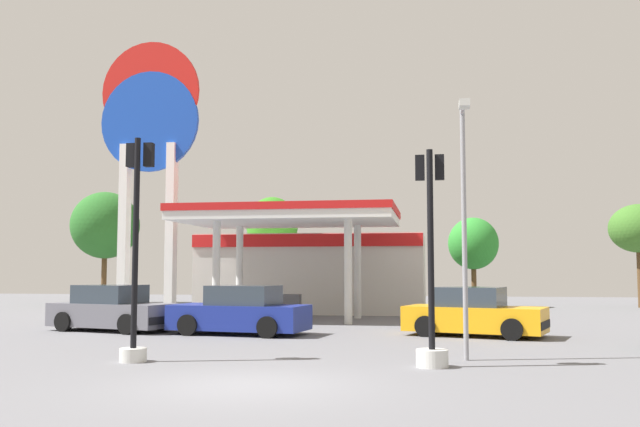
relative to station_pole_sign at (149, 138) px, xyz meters
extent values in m
plane|color=slate|center=(9.79, -17.90, -8.37)|extent=(90.00, 90.00, 0.00)
cube|color=beige|center=(7.13, 5.12, -6.42)|extent=(11.18, 6.51, 3.89)
cube|color=red|center=(7.13, 1.81, -4.82)|extent=(11.18, 0.12, 0.60)
cube|color=white|center=(7.13, -1.56, -4.07)|extent=(9.05, 6.24, 0.35)
cube|color=red|center=(7.13, -1.56, -3.75)|extent=(9.15, 6.34, 0.30)
cylinder|color=silver|center=(4.42, -3.27, -6.31)|extent=(0.32, 0.32, 4.12)
cylinder|color=silver|center=(9.85, -3.27, -6.31)|extent=(0.32, 0.32, 4.12)
cylinder|color=silver|center=(4.42, 0.16, -6.31)|extent=(0.32, 0.32, 4.12)
cylinder|color=silver|center=(9.85, 0.16, -6.31)|extent=(0.32, 0.32, 4.12)
cube|color=#4C4C51|center=(7.13, -1.56, -7.82)|extent=(0.90, 0.60, 1.10)
cube|color=white|center=(-1.16, -0.01, -4.33)|extent=(0.40, 0.56, 8.07)
cube|color=white|center=(1.16, -0.01, -4.33)|extent=(0.40, 0.56, 8.07)
cylinder|color=blue|center=(0.00, -0.01, 0.78)|extent=(4.80, 0.22, 4.80)
cylinder|color=red|center=(0.00, 0.01, 2.22)|extent=(4.80, 0.22, 4.80)
cube|color=white|center=(0.00, 0.05, 1.50)|extent=(4.41, 0.08, 0.86)
cylinder|color=black|center=(16.05, -7.02, -8.03)|extent=(0.71, 0.42, 0.67)
cylinder|color=black|center=(15.52, -8.74, -8.03)|extent=(0.71, 0.42, 0.67)
cylinder|color=black|center=(13.44, -6.22, -8.03)|extent=(0.71, 0.42, 0.67)
cylinder|color=black|center=(12.91, -7.94, -8.03)|extent=(0.71, 0.42, 0.67)
cube|color=orange|center=(14.48, -7.48, -7.81)|extent=(4.74, 3.05, 0.80)
cube|color=#2D3842|center=(14.33, -7.44, -7.12)|extent=(2.48, 2.17, 0.67)
cube|color=black|center=(16.54, -8.11, -7.93)|extent=(0.63, 1.71, 0.25)
cylinder|color=black|center=(5.28, -8.83, -8.02)|extent=(0.71, 0.33, 0.69)
cylinder|color=black|center=(5.55, -7.00, -8.02)|extent=(0.71, 0.33, 0.69)
cylinder|color=black|center=(8.04, -9.24, -8.02)|extent=(0.71, 0.33, 0.69)
cylinder|color=black|center=(8.32, -7.41, -8.02)|extent=(0.71, 0.33, 0.69)
cube|color=navy|center=(6.80, -8.12, -7.80)|extent=(4.74, 2.53, 0.82)
cube|color=#2D3842|center=(6.96, -8.15, -7.09)|extent=(2.37, 1.97, 0.69)
cube|color=black|center=(4.61, -7.80, -7.92)|extent=(0.39, 1.79, 0.26)
cylinder|color=black|center=(3.63, -7.01, -8.03)|extent=(0.72, 0.40, 0.68)
cylinder|color=black|center=(3.16, -8.78, -8.03)|extent=(0.72, 0.40, 0.68)
cylinder|color=black|center=(0.95, -6.30, -8.03)|extent=(0.72, 0.40, 0.68)
cylinder|color=black|center=(0.48, -8.07, -8.03)|extent=(0.72, 0.40, 0.68)
cube|color=slate|center=(2.06, -7.54, -7.80)|extent=(4.80, 2.96, 0.81)
cube|color=#2D3842|center=(1.90, -7.50, -7.10)|extent=(2.49, 2.15, 0.68)
cube|color=black|center=(4.18, -8.11, -7.92)|extent=(0.58, 1.75, 0.26)
cylinder|color=silver|center=(13.15, -14.94, -8.17)|extent=(0.71, 0.71, 0.39)
cylinder|color=black|center=(13.15, -14.94, -5.76)|extent=(0.14, 0.14, 4.45)
cube|color=black|center=(12.93, -14.78, -3.92)|extent=(0.21, 0.20, 0.57)
sphere|color=red|center=(12.93, -14.66, -3.74)|extent=(0.15, 0.15, 0.15)
sphere|color=#D89E0C|center=(12.93, -14.66, -3.92)|extent=(0.15, 0.15, 0.15)
sphere|color=green|center=(12.93, -14.66, -4.10)|extent=(0.15, 0.15, 0.15)
cube|color=black|center=(13.37, -14.78, -3.92)|extent=(0.21, 0.20, 0.57)
sphere|color=red|center=(13.37, -14.66, -3.74)|extent=(0.15, 0.15, 0.15)
sphere|color=#D89E0C|center=(13.37, -14.66, -3.92)|extent=(0.15, 0.15, 0.15)
sphere|color=green|center=(13.37, -14.66, -4.10)|extent=(0.15, 0.15, 0.15)
cylinder|color=silver|center=(6.28, -15.18, -8.21)|extent=(0.62, 0.62, 0.32)
cylinder|color=black|center=(6.28, -15.18, -5.57)|extent=(0.14, 0.14, 4.95)
cube|color=black|center=(6.06, -15.02, -3.48)|extent=(0.21, 0.20, 0.57)
sphere|color=red|center=(6.06, -14.90, -3.30)|extent=(0.15, 0.15, 0.15)
sphere|color=#D89E0C|center=(6.06, -14.90, -3.48)|extent=(0.15, 0.15, 0.15)
sphere|color=green|center=(6.06, -14.90, -3.66)|extent=(0.15, 0.15, 0.15)
cube|color=black|center=(6.50, -15.02, -3.48)|extent=(0.21, 0.20, 0.57)
sphere|color=red|center=(6.50, -14.90, -3.30)|extent=(0.15, 0.15, 0.15)
sphere|color=#D89E0C|center=(6.50, -14.90, -3.48)|extent=(0.15, 0.15, 0.15)
sphere|color=green|center=(6.50, -14.90, -3.66)|extent=(0.15, 0.15, 0.15)
cylinder|color=brown|center=(-7.54, 10.78, -6.68)|extent=(0.33, 0.33, 3.37)
ellipsoid|color=#296726|center=(-7.54, 10.78, -3.37)|extent=(4.32, 4.32, 4.27)
cylinder|color=brown|center=(3.92, 8.68, -6.55)|extent=(0.26, 0.26, 3.63)
ellipsoid|color=#358220|center=(3.92, 8.68, -3.60)|extent=(3.02, 3.02, 3.23)
cylinder|color=brown|center=(15.45, 10.05, -7.08)|extent=(0.29, 0.29, 2.58)
ellipsoid|color=#2D892F|center=(15.45, 10.05, -4.71)|extent=(2.86, 2.86, 2.98)
ellipsoid|color=#3C6F27|center=(24.81, 11.42, -3.85)|extent=(3.32, 3.32, 2.79)
cylinder|color=gray|center=(13.94, -13.63, -5.36)|extent=(0.12, 0.12, 6.02)
cylinder|color=gray|center=(13.94, -14.23, -2.45)|extent=(0.09, 1.20, 0.09)
cube|color=beige|center=(13.94, -14.83, -2.50)|extent=(0.24, 0.44, 0.16)
camera|label=1|loc=(13.22, -30.52, -6.24)|focal=38.82mm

